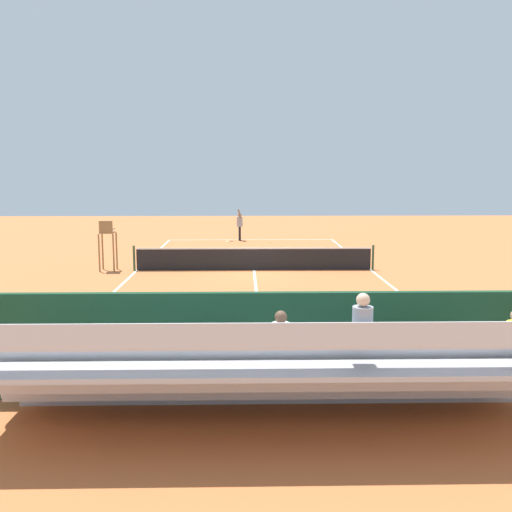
{
  "coord_description": "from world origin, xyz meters",
  "views": [
    {
      "loc": [
        0.43,
        24.47,
        4.22
      ],
      "look_at": [
        0.0,
        4.0,
        1.2
      ],
      "focal_mm": 40.75,
      "sensor_mm": 36.0,
      "label": 1
    }
  ],
  "objects_px": {
    "tennis_player": "(240,224)",
    "tennis_ball_far": "(270,242)",
    "tennis_racket": "(228,241)",
    "tennis_ball_near": "(211,249)",
    "courtside_bench": "(408,354)",
    "bleacher_stand": "(282,372)",
    "equipment_bag": "(316,375)",
    "umpire_chair": "(107,240)",
    "tennis_net": "(254,259)"
  },
  "relations": [
    {
      "from": "tennis_net",
      "to": "tennis_racket",
      "type": "distance_m",
      "value": 10.17
    },
    {
      "from": "equipment_bag",
      "to": "tennis_racket",
      "type": "height_order",
      "value": "equipment_bag"
    },
    {
      "from": "bleacher_stand",
      "to": "tennis_racket",
      "type": "height_order",
      "value": "bleacher_stand"
    },
    {
      "from": "equipment_bag",
      "to": "tennis_ball_near",
      "type": "bearing_deg",
      "value": -80.84
    },
    {
      "from": "tennis_net",
      "to": "tennis_racket",
      "type": "relative_size",
      "value": 18.57
    },
    {
      "from": "equipment_bag",
      "to": "tennis_net",
      "type": "bearing_deg",
      "value": -85.72
    },
    {
      "from": "equipment_bag",
      "to": "bleacher_stand",
      "type": "bearing_deg",
      "value": 66.96
    },
    {
      "from": "courtside_bench",
      "to": "tennis_player",
      "type": "xyz_separation_m",
      "value": [
        3.56,
        -23.94,
        0.46
      ]
    },
    {
      "from": "tennis_racket",
      "to": "equipment_bag",
      "type": "bearing_deg",
      "value": 95.86
    },
    {
      "from": "tennis_net",
      "to": "tennis_player",
      "type": "height_order",
      "value": "tennis_player"
    },
    {
      "from": "courtside_bench",
      "to": "tennis_ball_far",
      "type": "distance_m",
      "value": 22.79
    },
    {
      "from": "bleacher_stand",
      "to": "tennis_ball_near",
      "type": "height_order",
      "value": "bleacher_stand"
    },
    {
      "from": "tennis_ball_near",
      "to": "umpire_chair",
      "type": "bearing_deg",
      "value": 59.45
    },
    {
      "from": "umpire_chair",
      "to": "tennis_ball_far",
      "type": "xyz_separation_m",
      "value": [
        -7.3,
        -9.47,
        -1.28
      ]
    },
    {
      "from": "tennis_net",
      "to": "tennis_player",
      "type": "bearing_deg",
      "value": -86.33
    },
    {
      "from": "umpire_chair",
      "to": "tennis_ball_near",
      "type": "distance_m",
      "value": 7.9
    },
    {
      "from": "tennis_ball_near",
      "to": "equipment_bag",
      "type": "bearing_deg",
      "value": 99.16
    },
    {
      "from": "tennis_net",
      "to": "courtside_bench",
      "type": "xyz_separation_m",
      "value": [
        -2.88,
        13.27,
        0.06
      ]
    },
    {
      "from": "bleacher_stand",
      "to": "tennis_ball_near",
      "type": "relative_size",
      "value": 137.27
    },
    {
      "from": "tennis_ball_far",
      "to": "bleacher_stand",
      "type": "bearing_deg",
      "value": 87.89
    },
    {
      "from": "tennis_ball_near",
      "to": "tennis_net",
      "type": "bearing_deg",
      "value": 108.49
    },
    {
      "from": "tennis_player",
      "to": "tennis_ball_far",
      "type": "distance_m",
      "value": 2.38
    },
    {
      "from": "bleacher_stand",
      "to": "umpire_chair",
      "type": "xyz_separation_m",
      "value": [
        6.38,
        -15.3,
        0.37
      ]
    },
    {
      "from": "umpire_chair",
      "to": "tennis_ball_near",
      "type": "bearing_deg",
      "value": -120.55
    },
    {
      "from": "equipment_bag",
      "to": "tennis_player",
      "type": "height_order",
      "value": "tennis_player"
    },
    {
      "from": "tennis_player",
      "to": "tennis_net",
      "type": "bearing_deg",
      "value": 93.67
    },
    {
      "from": "bleacher_stand",
      "to": "umpire_chair",
      "type": "height_order",
      "value": "bleacher_stand"
    },
    {
      "from": "bleacher_stand",
      "to": "tennis_net",
      "type": "bearing_deg",
      "value": -89.31
    },
    {
      "from": "umpire_chair",
      "to": "tennis_player",
      "type": "relative_size",
      "value": 1.11
    },
    {
      "from": "tennis_racket",
      "to": "tennis_ball_near",
      "type": "xyz_separation_m",
      "value": [
        0.83,
        3.37,
        0.02
      ]
    },
    {
      "from": "bleacher_stand",
      "to": "umpire_chair",
      "type": "bearing_deg",
      "value": -67.35
    },
    {
      "from": "equipment_bag",
      "to": "tennis_racket",
      "type": "xyz_separation_m",
      "value": [
        2.41,
        -23.46,
        -0.16
      ]
    },
    {
      "from": "umpire_chair",
      "to": "tennis_player",
      "type": "xyz_separation_m",
      "value": [
        -5.52,
        -10.7,
        -0.3
      ]
    },
    {
      "from": "tennis_net",
      "to": "tennis_racket",
      "type": "bearing_deg",
      "value": -82.05
    },
    {
      "from": "tennis_net",
      "to": "equipment_bag",
      "type": "relative_size",
      "value": 11.44
    },
    {
      "from": "tennis_racket",
      "to": "tennis_ball_near",
      "type": "bearing_deg",
      "value": 76.13
    },
    {
      "from": "courtside_bench",
      "to": "tennis_racket",
      "type": "height_order",
      "value": "courtside_bench"
    },
    {
      "from": "courtside_bench",
      "to": "tennis_ball_near",
      "type": "height_order",
      "value": "courtside_bench"
    },
    {
      "from": "bleacher_stand",
      "to": "tennis_ball_far",
      "type": "height_order",
      "value": "bleacher_stand"
    },
    {
      "from": "courtside_bench",
      "to": "umpire_chair",
      "type": "bearing_deg",
      "value": -55.57
    },
    {
      "from": "tennis_racket",
      "to": "tennis_ball_near",
      "type": "height_order",
      "value": "tennis_ball_near"
    },
    {
      "from": "tennis_net",
      "to": "umpire_chair",
      "type": "height_order",
      "value": "umpire_chair"
    },
    {
      "from": "equipment_bag",
      "to": "tennis_ball_far",
      "type": "xyz_separation_m",
      "value": [
        -0.09,
        -22.84,
        -0.15
      ]
    },
    {
      "from": "equipment_bag",
      "to": "tennis_ball_near",
      "type": "distance_m",
      "value": 20.35
    },
    {
      "from": "courtside_bench",
      "to": "equipment_bag",
      "type": "xyz_separation_m",
      "value": [
        1.88,
        0.13,
        -0.38
      ]
    },
    {
      "from": "tennis_net",
      "to": "equipment_bag",
      "type": "bearing_deg",
      "value": 94.28
    },
    {
      "from": "tennis_ball_near",
      "to": "courtside_bench",
      "type": "bearing_deg",
      "value": 104.37
    },
    {
      "from": "tennis_ball_far",
      "to": "umpire_chair",
      "type": "bearing_deg",
      "value": 52.38
    },
    {
      "from": "courtside_bench",
      "to": "tennis_racket",
      "type": "xyz_separation_m",
      "value": [
        4.28,
        -23.33,
        -0.54
      ]
    },
    {
      "from": "bleacher_stand",
      "to": "tennis_player",
      "type": "xyz_separation_m",
      "value": [
        0.87,
        -26.0,
        0.07
      ]
    }
  ]
}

